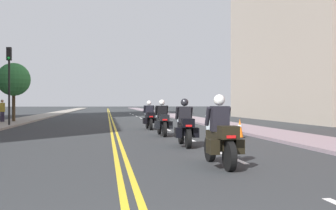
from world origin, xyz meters
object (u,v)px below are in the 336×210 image
Objects in this scene: motorcycle_0 at (221,138)px; motorcycle_1 at (185,127)px; motorcycle_3 at (149,118)px; traffic_cone_2 at (240,128)px; traffic_cone_0 at (221,129)px; street_tree_0 at (14,80)px; motorcycle_2 at (162,121)px; pedestrian_0 at (2,111)px; traffic_light_near at (9,72)px.

motorcycle_0 is 4.50m from motorcycle_1.
motorcycle_1 reaches higher than motorcycle_3.
motorcycle_0 is at bearing -88.90° from motorcycle_1.
motorcycle_3 is at bearing 117.16° from traffic_cone_2.
street_tree_0 reaches higher than traffic_cone_0.
motorcycle_2 is 16.49m from pedestrian_0.
motorcycle_3 reaches higher than traffic_cone_2.
traffic_cone_0 is 0.13× the size of traffic_light_near.
motorcycle_0 reaches higher than traffic_cone_0.
motorcycle_2 reaches higher than traffic_cone_0.
traffic_light_near is at bearing 133.77° from motorcycle_2.
motorcycle_2 is at bearing 172.96° from traffic_cone_0.
motorcycle_3 is (-0.23, 13.76, -0.00)m from motorcycle_0.
traffic_cone_0 is (2.46, 4.28, -0.32)m from motorcycle_1.
motorcycle_1 is 20.43m from pedestrian_0.
traffic_cone_2 is (2.94, 7.59, -0.26)m from motorcycle_0.
motorcycle_0 reaches higher than traffic_cone_2.
traffic_light_near reaches higher than motorcycle_1.
motorcycle_2 is 2.65m from traffic_cone_0.
traffic_light_near is at bearing 124.72° from motorcycle_1.
motorcycle_3 is 1.23× the size of pedestrian_0.
traffic_cone_0 is at bearing 123.66° from pedestrian_0.
street_tree_0 is at bearing 129.84° from traffic_cone_0.
traffic_cone_2 is 0.18× the size of street_tree_0.
pedestrian_0 is at bearing 136.76° from motorcycle_3.
motorcycle_1 reaches higher than traffic_cone_2.
traffic_cone_0 is at bearing 61.62° from motorcycle_1.
motorcycle_1 is 9.26m from motorcycle_3.
motorcycle_1 is 1.02× the size of motorcycle_3.
motorcycle_3 is 13.23m from street_tree_0.
motorcycle_0 is 1.03× the size of motorcycle_1.
pedestrian_0 is at bearing 131.33° from traffic_cone_2.
pedestrian_0 is (-10.00, 22.30, 0.23)m from motorcycle_0.
motorcycle_2 is 0.49× the size of street_tree_0.
pedestrian_0 is at bearing 112.76° from motorcycle_0.
motorcycle_1 reaches higher than traffic_cone_0.
traffic_light_near is (-8.24, 3.70, 2.69)m from motorcycle_3.
motorcycle_0 is 0.45× the size of traffic_light_near.
pedestrian_0 is at bearing 132.73° from traffic_cone_0.
motorcycle_2 is 1.04× the size of motorcycle_3.
pedestrian_0 is (-9.88, 13.20, 0.23)m from motorcycle_2.
motorcycle_3 is (-0.26, 9.26, 0.01)m from motorcycle_1.
street_tree_0 reaches higher than traffic_cone_2.
motorcycle_1 is 2.66× the size of traffic_cone_2.
motorcycle_1 is at bearing 88.22° from motorcycle_0.
motorcycle_2 is at bearing 153.61° from traffic_cone_2.
traffic_light_near is 5.60m from street_tree_0.
street_tree_0 is at bearing 122.48° from motorcycle_2.
motorcycle_0 reaches higher than motorcycle_3.
motorcycle_0 is 3.36× the size of traffic_cone_0.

